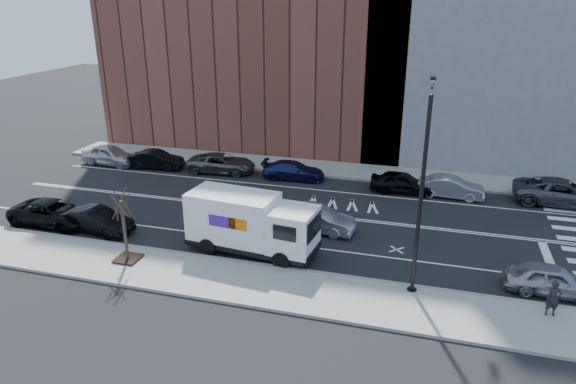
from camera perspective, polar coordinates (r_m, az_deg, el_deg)
The scene contains 22 objects.
ground at distance 31.83m, azimuth 1.66°, elevation -2.42°, with size 120.00×120.00×0.00m, color black.
sidewalk_near at distance 24.29m, azimuth -3.56°, elevation -10.23°, with size 44.00×3.60×0.15m, color gray.
sidewalk_far at distance 39.84m, azimuth 4.79°, elevation 2.54°, with size 44.00×3.60×0.15m, color gray.
curb_near at distance 25.76m, azimuth -2.23°, elevation -8.22°, with size 44.00×0.25×0.17m, color gray.
curb_far at distance 38.16m, azimuth 4.26°, elevation 1.73°, with size 44.00×0.25×0.17m, color gray.
road_markings at distance 31.83m, azimuth 1.66°, elevation -2.41°, with size 40.00×8.60×0.01m, color white, non-canonical shape.
bldg_brick at distance 46.47m, azimuth -3.27°, elevation 18.96°, with size 26.00×10.00×22.00m, color brown.
streetlight at distance 22.72m, azimuth 14.70°, elevation 0.80°, with size 0.44×4.02×9.34m.
street_tree at distance 26.86m, azimuth -17.63°, elevation -4.71°, with size 1.20×1.20×3.75m.
fedex_van at distance 26.63m, azimuth -4.16°, elevation -3.46°, with size 7.08×3.04×3.14m.
far_parked_a at distance 43.20m, azimuth -19.14°, elevation 3.91°, with size 1.87×4.65×1.59m, color #B0B1B5.
far_parked_b at distance 41.25m, azimuth -14.41°, elevation 3.50°, with size 1.48×4.24×1.40m, color black.
far_parked_c at distance 39.39m, azimuth -7.39°, elevation 3.19°, with size 2.35×5.10×1.42m, color #52555A.
far_parked_d at distance 37.58m, azimuth 0.60°, elevation 2.42°, with size 1.86×4.57×1.32m, color #161E4E.
far_parked_e at distance 35.83m, azimuth 12.56°, elevation 1.06°, with size 1.72×4.28×1.46m, color black.
far_parked_f at distance 35.85m, azimuth 17.65°, elevation 0.52°, with size 1.49×4.28×1.41m, color #B3B2B8.
far_parked_g at distance 37.39m, azimuth 28.15°, elevation -0.02°, with size 2.72×5.89×1.64m, color #47494F.
driving_sedan at distance 29.35m, azimuth 3.15°, elevation -3.00°, with size 1.54×4.43×1.46m, color #A1A1A6.
near_parked_rear_a at distance 31.13m, azimuth -20.42°, elevation -2.98°, with size 1.48×4.24×1.40m, color black.
near_parked_rear_b at distance 33.12m, azimuth -24.59°, elevation -2.12°, with size 2.39×5.18×1.44m, color black.
near_parked_front at distance 26.26m, azimuth 27.30°, elevation -8.65°, with size 1.66×4.12×1.40m, color #A6A6AB.
pedestrian at distance 24.27m, azimuth 27.40°, elevation -10.47°, with size 0.58×0.38×1.59m, color black.
Camera 1 is at (7.09, -28.32, 12.68)m, focal length 32.00 mm.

